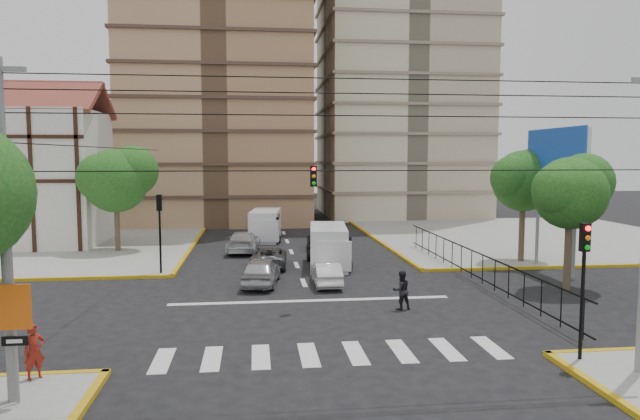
{
  "coord_description": "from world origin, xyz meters",
  "views": [
    {
      "loc": [
        -2.57,
        -24.52,
        6.62
      ],
      "look_at": [
        0.69,
        3.48,
        4.0
      ],
      "focal_mm": 32.0,
      "sensor_mm": 36.0,
      "label": 1
    }
  ],
  "objects": [
    {
      "name": "car_white_front_right",
      "position": [
        1.12,
        4.31,
        0.62
      ],
      "size": [
        1.34,
        3.75,
        1.23
      ],
      "primitive_type": "imported",
      "rotation": [
        0.0,
        0.0,
        3.13
      ],
      "color": "white",
      "rests_on": "ground"
    },
    {
      "name": "traffic_light_hanging",
      "position": [
        0.0,
        -2.04,
        5.9
      ],
      "size": [
        18.0,
        9.12,
        0.92
      ],
      "color": "black",
      "rests_on": "ground"
    },
    {
      "name": "tree_park_a",
      "position": [
        13.08,
        2.01,
        5.01
      ],
      "size": [
        4.41,
        3.6,
        6.83
      ],
      "color": "#473828",
      "rests_on": "ground"
    },
    {
      "name": "car_grey_mid_left",
      "position": [
        -1.7,
        9.65,
        0.63
      ],
      "size": [
        2.38,
        4.64,
        1.25
      ],
      "primitive_type": "imported",
      "rotation": [
        0.0,
        0.0,
        3.07
      ],
      "color": "slate",
      "rests_on": "ground"
    },
    {
      "name": "van_left_lane",
      "position": [
        -1.68,
        20.62,
        1.17
      ],
      "size": [
        2.73,
        5.58,
        2.42
      ],
      "rotation": [
        0.0,
        0.0,
        -0.12
      ],
      "color": "silver",
      "rests_on": "ground"
    },
    {
      "name": "park_fence",
      "position": [
        9.0,
        4.5,
        0.0
      ],
      "size": [
        0.1,
        22.5,
        1.66
      ],
      "primitive_type": null,
      "color": "black",
      "rests_on": "ground"
    },
    {
      "name": "billboard",
      "position": [
        14.45,
        6.0,
        6.0
      ],
      "size": [
        0.36,
        6.2,
        8.1
      ],
      "color": "slate",
      "rests_on": "ground"
    },
    {
      "name": "tudor_building",
      "position": [
        -19.0,
        20.0,
        5.25
      ],
      "size": [
        10.8,
        8.05,
        12.23
      ],
      "color": "silver",
      "rests_on": "ground"
    },
    {
      "name": "van_right_lane",
      "position": [
        1.89,
        9.15,
        1.2
      ],
      "size": [
        2.68,
        5.65,
        2.46
      ],
      "rotation": [
        0.0,
        0.0,
        -0.1
      ],
      "color": "silver",
      "rests_on": "ground"
    },
    {
      "name": "tower_beige",
      "position": [
        14.0,
        40.0,
        24.0
      ],
      "size": [
        17.0,
        16.0,
        48.0
      ],
      "primitive_type": "cube",
      "color": "tan",
      "rests_on": "ground"
    },
    {
      "name": "traffic_light_nw",
      "position": [
        -7.8,
        7.8,
        3.11
      ],
      "size": [
        0.28,
        0.22,
        4.4
      ],
      "color": "black",
      "rests_on": "ground"
    },
    {
      "name": "crosswalk_stripes",
      "position": [
        0.0,
        -6.0,
        0.01
      ],
      "size": [
        12.0,
        2.4,
        0.01
      ],
      "primitive_type": "cube",
      "color": "silver",
      "rests_on": "ground"
    },
    {
      "name": "tree_tudor",
      "position": [
        -11.9,
        16.01,
        5.22
      ],
      "size": [
        5.39,
        4.4,
        7.43
      ],
      "color": "#473828",
      "rests_on": "ground"
    },
    {
      "name": "stop_line",
      "position": [
        0.0,
        1.2,
        0.01
      ],
      "size": [
        13.0,
        0.4,
        0.01
      ],
      "primitive_type": "cube",
      "color": "silver",
      "rests_on": "ground"
    },
    {
      "name": "pedestrian_crosswalk",
      "position": [
        3.76,
        -0.76,
        0.85
      ],
      "size": [
        0.95,
        0.81,
        1.71
      ],
      "primitive_type": "imported",
      "rotation": [
        0.0,
        0.0,
        3.36
      ],
      "color": "black",
      "rests_on": "ground"
    },
    {
      "name": "district_sign",
      "position": [
        -8.8,
        -9.24,
        2.45
      ],
      "size": [
        0.9,
        0.12,
        3.2
      ],
      "color": "slate",
      "rests_on": "ground"
    },
    {
      "name": "pedestrian_sw_corner",
      "position": [
        -9.0,
        -7.5,
        0.97
      ],
      "size": [
        0.71,
        0.68,
        1.64
      ],
      "primitive_type": "imported",
      "rotation": [
        0.0,
        0.0,
        0.69
      ],
      "color": "maroon",
      "rests_on": "sidewalk_sw"
    },
    {
      "name": "sidewalk_ne",
      "position": [
        20.0,
        20.0,
        0.07
      ],
      "size": [
        26.0,
        26.0,
        0.15
      ],
      "primitive_type": "cube",
      "color": "gray",
      "rests_on": "ground"
    },
    {
      "name": "car_white_rear_right",
      "position": [
        3.15,
        20.8,
        0.72
      ],
      "size": [
        1.87,
        4.51,
        1.45
      ],
      "primitive_type": "imported",
      "rotation": [
        0.0,
        0.0,
        3.22
      ],
      "color": "white",
      "rests_on": "ground"
    },
    {
      "name": "tree_park_c",
      "position": [
        14.09,
        9.01,
        5.34
      ],
      "size": [
        4.65,
        3.8,
        7.25
      ],
      "color": "#473828",
      "rests_on": "ground"
    },
    {
      "name": "car_darkgrey_mid_right",
      "position": [
        1.95,
        16.28,
        0.62
      ],
      "size": [
        1.81,
        3.76,
        1.24
      ],
      "primitive_type": "imported",
      "rotation": [
        0.0,
        0.0,
        3.04
      ],
      "color": "#252527",
      "rests_on": "ground"
    },
    {
      "name": "car_silver_front_left",
      "position": [
        -2.24,
        4.74,
        0.74
      ],
      "size": [
        2.33,
        4.52,
        1.47
      ],
      "primitive_type": "imported",
      "rotation": [
        0.0,
        0.0,
        3.0
      ],
      "color": "#B3B3B8",
      "rests_on": "ground"
    },
    {
      "name": "traffic_light_se",
      "position": [
        7.8,
        -7.8,
        3.11
      ],
      "size": [
        0.28,
        0.22,
        4.4
      ],
      "color": "black",
      "rests_on": "ground"
    },
    {
      "name": "car_silver_rear_left",
      "position": [
        -3.33,
        15.29,
        0.73
      ],
      "size": [
        2.51,
        5.18,
        1.45
      ],
      "primitive_type": "imported",
      "rotation": [
        0.0,
        0.0,
        3.04
      ],
      "color": "silver",
      "rests_on": "ground"
    },
    {
      "name": "utility_pole_sw",
      "position": [
        -9.0,
        -9.0,
        4.77
      ],
      "size": [
        1.4,
        0.28,
        9.0
      ],
      "color": "slate",
      "rests_on": "ground"
    },
    {
      "name": "sidewalk_nw",
      "position": [
        -20.0,
        20.0,
        0.07
      ],
      "size": [
        26.0,
        26.0,
        0.15
      ],
      "primitive_type": "cube",
      "color": "gray",
      "rests_on": "ground"
    },
    {
      "name": "ground",
      "position": [
        0.0,
        0.0,
        0.0
      ],
      "size": [
        160.0,
        160.0,
        0.0
      ],
      "primitive_type": "plane",
      "color": "black",
      "rests_on": "ground"
    }
  ]
}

